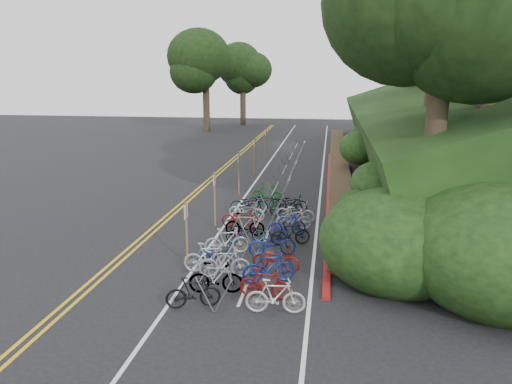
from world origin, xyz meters
TOP-DOWN VIEW (x-y plane):
  - ground at (0.00, 0.00)m, footprint 120.00×120.00m
  - road_markings at (0.63, 10.10)m, footprint 7.47×80.00m
  - red_curb at (5.70, 12.00)m, footprint 0.25×28.00m
  - embankment at (12.96, 19.04)m, footprint 14.30×48.14m
  - tree_cluster at (9.76, 22.04)m, footprint 32.30×53.92m
  - bike_rack_front at (2.48, -1.85)m, footprint 1.11×3.00m
  - bike_racks_rest at (3.00, 13.00)m, footprint 1.14×23.00m
  - signpost_near at (0.68, 0.22)m, footprint 0.08×0.40m
  - signposts_rest at (0.60, 14.00)m, footprint 0.08×18.40m
  - bike_front at (1.65, -0.40)m, footprint 0.61×1.85m
  - bike_valet at (2.92, 3.16)m, footprint 3.33×14.29m

SIDE VIEW (x-z plane):
  - ground at x=0.00m, z-range 0.00..0.00m
  - road_markings at x=0.63m, z-range 0.00..0.01m
  - red_curb at x=5.70m, z-range 0.00..0.10m
  - bike_valet at x=2.92m, z-range -0.06..1.03m
  - bike_front at x=1.65m, z-range 0.00..1.10m
  - bike_rack_front at x=2.48m, z-range 0.26..1.35m
  - bike_racks_rest at x=3.00m, z-range 0.27..1.44m
  - signpost_near at x=0.68m, z-range 0.17..2.53m
  - signposts_rest at x=0.60m, z-range 0.18..2.68m
  - embankment at x=12.96m, z-range -1.99..7.12m
  - tree_cluster at x=9.76m, z-range 2.26..20.38m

